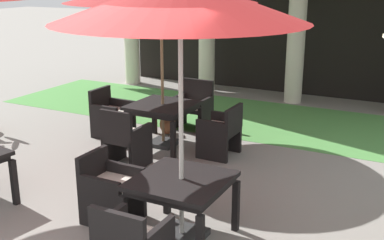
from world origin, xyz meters
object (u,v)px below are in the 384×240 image
Objects in this scene: patio_chair_mid_right_west at (110,189)px; patio_table_mid_right at (181,187)px; patio_umbrella_mid_right at (180,1)px; terracotta_urn at (168,124)px; patio_table_far_back at (163,109)px; patio_chair_far_back_east at (221,132)px; patio_chair_far_back_west at (111,114)px; patio_chair_far_back_south at (125,140)px; patio_chair_far_back_north at (193,107)px.

patio_table_mid_right is at bearing 90.00° from patio_chair_mid_right_west.
patio_umbrella_mid_right is 2.33m from patio_chair_mid_right_west.
patio_table_far_back is at bearing -67.22° from terracotta_urn.
patio_table_mid_right is at bearing -55.76° from patio_table_far_back.
patio_umbrella_mid_right is 6.45× the size of terracotta_urn.
patio_table_mid_right and patio_table_far_back have the same top height.
patio_umbrella_mid_right is 3.61m from patio_table_far_back.
patio_umbrella_mid_right reaches higher than patio_chair_mid_right_west.
patio_chair_mid_right_west is at bearing 174.48° from patio_chair_far_back_east.
patio_table_far_back is at bearing 90.00° from patio_chair_far_back_west.
patio_chair_far_back_south is at bearing 139.84° from patio_table_mid_right.
patio_table_far_back is 0.74m from terracotta_urn.
patio_chair_far_back_west is 1.51m from patio_chair_far_back_north.
patio_chair_far_back_north is at bearing -167.68° from patio_chair_mid_right_west.
patio_chair_far_back_east is at bearing 134.81° from patio_chair_far_back_north.
patio_chair_far_back_south is (-1.74, 1.47, -0.20)m from patio_table_mid_right.
patio_chair_far_back_west is at bearing -143.71° from patio_chair_mid_right_west.
patio_chair_far_back_south reaches higher than patio_chair_far_back_east.
patio_table_far_back is (-1.73, 2.54, 0.00)m from patio_table_mid_right.
patio_chair_far_back_north is at bearing 90.00° from patio_chair_far_back_south.
patio_umbrella_mid_right is at bearing -57.62° from terracotta_urn.
patio_table_mid_right is at bearing 116.16° from patio_chair_far_back_north.
patio_chair_far_back_north is (0.01, 1.07, -0.22)m from patio_table_far_back.
patio_chair_far_back_north is at bearing 64.71° from terracotta_urn.
patio_chair_far_back_west reaches higher than patio_chair_far_back_east.
patio_chair_mid_right_west reaches higher than terracotta_urn.
patio_chair_mid_right_west is (-0.94, 0.00, -0.23)m from patio_table_mid_right.
patio_umbrella_mid_right is 3.41× the size of patio_chair_far_back_east.
patio_table_far_back is 1.22× the size of patio_chair_far_back_east.
patio_table_far_back is at bearing 124.24° from patio_umbrella_mid_right.
patio_umbrella_mid_right is 4.34m from terracotta_urn.
patio_chair_far_back_east is 0.98× the size of patio_chair_far_back_west.
patio_table_far_back is 1.09m from patio_chair_far_back_south.
patio_chair_far_back_north reaches higher than patio_chair_mid_right_west.
patio_chair_far_back_east is 0.92× the size of patio_chair_far_back_south.
patio_chair_mid_right_west is at bearing 36.85° from patio_chair_far_back_west.
patio_table_mid_right reaches higher than terracotta_urn.
patio_chair_far_back_west is 0.94× the size of patio_chair_far_back_north.
patio_chair_far_back_south reaches higher than patio_table_mid_right.
patio_table_far_back reaches higher than terracotta_urn.
patio_chair_far_back_north is (1.08, 1.06, 0.02)m from patio_chair_far_back_west.
patio_chair_far_back_west is (-2.13, 0.03, -0.01)m from patio_chair_far_back_east.
terracotta_urn is at bearing 112.78° from patio_table_far_back.
patio_chair_mid_right_west is at bearing -72.73° from patio_table_far_back.
terracotta_urn is at bearing 122.38° from patio_umbrella_mid_right.
patio_table_far_back is at bearing 90.00° from patio_chair_far_back_south.
patio_chair_mid_right_west is 1.85× the size of terracotta_urn.
patio_chair_far_back_south is 2.07× the size of terracotta_urn.
patio_chair_far_back_south is (-1.74, 1.47, -2.10)m from patio_umbrella_mid_right.
patio_chair_far_back_west is 0.93× the size of patio_chair_far_back_south.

